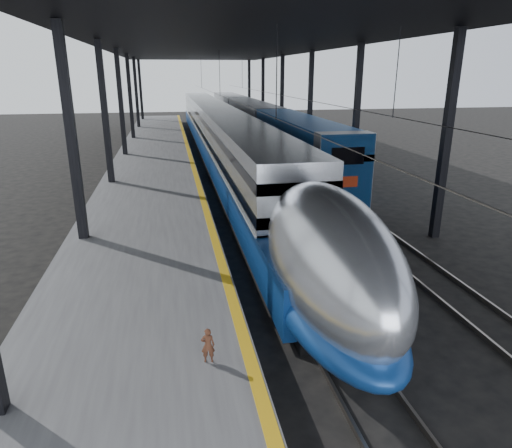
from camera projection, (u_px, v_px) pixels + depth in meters
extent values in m
plane|color=black|center=(249.00, 306.00, 14.85)|extent=(160.00, 160.00, 0.00)
cube|color=#4C4C4F|center=(153.00, 172.00, 32.74)|extent=(6.00, 80.00, 1.00)
cube|color=gold|center=(192.00, 163.00, 33.07)|extent=(0.30, 80.00, 0.01)
cube|color=slate|center=(220.00, 175.00, 33.71)|extent=(0.08, 80.00, 0.16)
cube|color=slate|center=(239.00, 174.00, 33.96)|extent=(0.08, 80.00, 0.16)
cube|color=slate|center=(285.00, 172.00, 34.59)|extent=(0.08, 80.00, 0.16)
cube|color=slate|center=(304.00, 171.00, 34.84)|extent=(0.08, 80.00, 0.16)
cube|color=black|center=(73.00, 150.00, 17.08)|extent=(0.35, 0.35, 9.00)
cube|color=black|center=(446.00, 139.00, 19.79)|extent=(0.35, 0.35, 9.00)
cube|color=black|center=(106.00, 123.00, 26.41)|extent=(0.35, 0.35, 9.00)
cube|color=black|center=(356.00, 118.00, 29.11)|extent=(0.35, 0.35, 9.00)
cube|color=black|center=(121.00, 110.00, 35.74)|extent=(0.35, 0.35, 9.00)
cube|color=black|center=(310.00, 107.00, 38.44)|extent=(0.35, 0.35, 9.00)
cube|color=black|center=(131.00, 102.00, 45.06)|extent=(0.35, 0.35, 9.00)
cube|color=black|center=(282.00, 100.00, 47.77)|extent=(0.35, 0.35, 9.00)
cube|color=black|center=(137.00, 97.00, 54.39)|extent=(0.35, 0.35, 9.00)
cube|color=black|center=(263.00, 96.00, 57.09)|extent=(0.35, 0.35, 9.00)
cube|color=black|center=(141.00, 93.00, 63.72)|extent=(0.35, 0.35, 9.00)
cube|color=black|center=(249.00, 93.00, 66.42)|extent=(0.35, 0.35, 9.00)
cube|color=black|center=(225.00, 42.00, 30.93)|extent=(18.00, 75.00, 0.45)
cylinder|color=slate|center=(228.00, 99.00, 32.13)|extent=(0.03, 74.00, 0.03)
cylinder|color=slate|center=(296.00, 98.00, 33.01)|extent=(0.03, 74.00, 0.03)
cube|color=silver|center=(215.00, 128.00, 42.24)|extent=(2.97, 57.00, 4.10)
cube|color=navy|center=(217.00, 144.00, 41.24)|extent=(3.06, 62.00, 1.59)
cube|color=silver|center=(215.00, 133.00, 42.38)|extent=(3.08, 57.00, 0.10)
cube|color=black|center=(215.00, 115.00, 41.87)|extent=(3.02, 57.00, 0.43)
cube|color=black|center=(215.00, 128.00, 42.24)|extent=(3.02, 57.00, 0.43)
ellipsoid|color=silver|center=(328.00, 260.00, 12.91)|extent=(2.97, 8.40, 4.10)
ellipsoid|color=navy|center=(326.00, 297.00, 13.28)|extent=(3.06, 8.40, 1.74)
ellipsoid|color=black|center=(368.00, 270.00, 10.22)|extent=(1.54, 2.20, 0.92)
cube|color=black|center=(325.00, 322.00, 13.54)|extent=(2.26, 2.60, 0.40)
cube|color=black|center=(229.00, 172.00, 34.06)|extent=(2.26, 2.60, 0.40)
cube|color=#164A91|center=(300.00, 147.00, 32.78)|extent=(3.01, 18.00, 4.08)
cube|color=gray|center=(343.00, 171.00, 24.94)|extent=(3.06, 1.20, 4.13)
cube|color=black|center=(348.00, 156.00, 24.08)|extent=(1.83, 0.06, 0.91)
cube|color=#AD270D|center=(346.00, 182.00, 24.51)|extent=(1.29, 0.06, 0.59)
cube|color=gray|center=(253.00, 121.00, 50.50)|extent=(3.01, 18.00, 4.08)
cube|color=gray|center=(230.00, 109.00, 68.22)|extent=(3.01, 18.00, 4.08)
cube|color=black|center=(326.00, 195.00, 27.80)|extent=(2.36, 2.40, 0.36)
cube|color=black|center=(258.00, 143.00, 48.32)|extent=(2.36, 2.40, 0.36)
imported|color=#4D2919|center=(208.00, 345.00, 10.22)|extent=(0.33, 0.24, 0.85)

